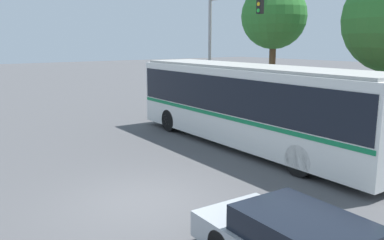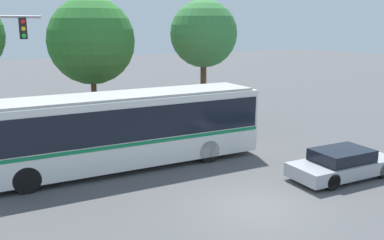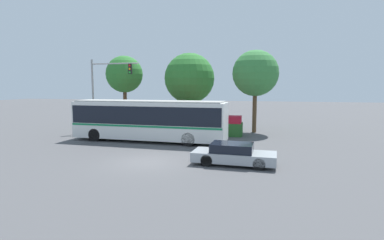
# 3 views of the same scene
# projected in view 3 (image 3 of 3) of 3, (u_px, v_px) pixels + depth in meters

# --- Properties ---
(ground_plane) EXTENTS (140.00, 140.00, 0.00)m
(ground_plane) POSITION_uv_depth(u_px,v_px,m) (149.00, 162.00, 17.10)
(ground_plane) COLOR #4C4C4F
(city_bus) EXTENTS (12.09, 2.89, 3.16)m
(city_bus) POSITION_uv_depth(u_px,v_px,m) (149.00, 118.00, 23.23)
(city_bus) COLOR silver
(city_bus) RESTS_ON ground
(sedan_foreground) EXTENTS (4.58, 1.99, 1.17)m
(sedan_foreground) POSITION_uv_depth(u_px,v_px,m) (233.00, 154.00, 16.46)
(sedan_foreground) COLOR #9EA3A8
(sedan_foreground) RESTS_ON ground
(traffic_light_pole) EXTENTS (4.67, 0.24, 6.70)m
(traffic_light_pole) POSITION_uv_depth(u_px,v_px,m) (103.00, 85.00, 27.75)
(traffic_light_pole) COLOR gray
(traffic_light_pole) RESTS_ON ground
(flowering_hedge) EXTENTS (10.64, 1.55, 1.70)m
(flowering_hedge) POSITION_uv_depth(u_px,v_px,m) (182.00, 125.00, 26.92)
(flowering_hedge) COLOR #286028
(flowering_hedge) RESTS_ON ground
(street_tree_left) EXTENTS (3.75, 3.75, 7.34)m
(street_tree_left) POSITION_uv_depth(u_px,v_px,m) (124.00, 75.00, 30.84)
(street_tree_left) COLOR brown
(street_tree_left) RESTS_ON ground
(street_tree_centre) EXTENTS (5.07, 5.07, 7.58)m
(street_tree_centre) POSITION_uv_depth(u_px,v_px,m) (189.00, 78.00, 30.55)
(street_tree_centre) COLOR brown
(street_tree_centre) RESTS_ON ground
(street_tree_right) EXTENTS (4.17, 4.17, 7.51)m
(street_tree_right) POSITION_uv_depth(u_px,v_px,m) (255.00, 73.00, 27.31)
(street_tree_right) COLOR brown
(street_tree_right) RESTS_ON ground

